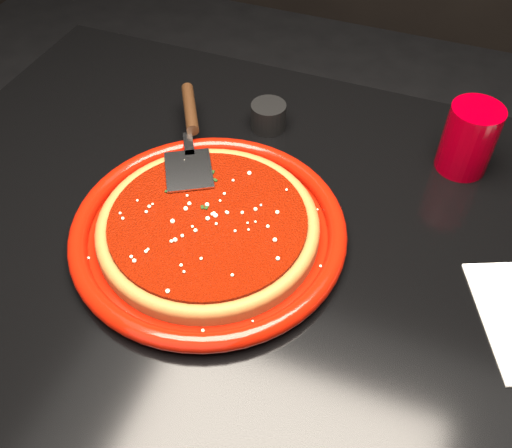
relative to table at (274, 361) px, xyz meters
The scene contains 11 objects.
floor 0.38m from the table, ahead, with size 4.00×4.00×0.01m, color black.
table is the anchor object (origin of this frame).
plate 0.40m from the table, 154.01° to the right, with size 0.39×0.39×0.03m, color #7F0B03.
pizza_crust 0.41m from the table, 154.01° to the right, with size 0.31×0.31×0.02m, color brown.
pizza_crust_rim 0.41m from the table, 154.01° to the right, with size 0.31×0.31×0.02m, color brown.
pizza_sauce 0.42m from the table, 154.01° to the right, with size 0.28×0.28×0.01m, color #700E01.
parmesan_dusting 0.43m from the table, 154.01° to the right, with size 0.27×0.27×0.01m, color beige, non-canonical shape.
basil_flecks 0.43m from the table, 154.01° to the right, with size 0.25×0.25×0.00m, color black, non-canonical shape.
pizza_server 0.47m from the table, 151.43° to the left, with size 0.08×0.29×0.02m, color silver, non-canonical shape.
cup 0.54m from the table, 46.98° to the left, with size 0.08×0.08×0.11m, color #8E000C.
ramekin 0.47m from the table, 114.20° to the left, with size 0.06×0.06×0.05m, color black.
Camera 1 is at (0.16, -0.52, 1.37)m, focal length 40.00 mm.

